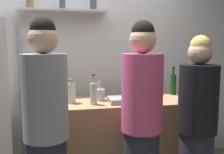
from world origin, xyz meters
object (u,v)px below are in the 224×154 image
at_px(wine_bottle_amber_glass, 47,90).
at_px(wine_bottle_pale_glass, 93,93).
at_px(person_blonde, 197,128).
at_px(utensil_holder, 100,95).
at_px(wine_bottle_green_glass, 173,84).
at_px(baking_pan, 125,100).
at_px(person_grey_hoodie, 46,132).
at_px(water_bottle_plastic, 71,92).
at_px(person_pink_top, 142,125).

bearing_deg(wine_bottle_amber_glass, wine_bottle_pale_glass, -33.90).
height_order(wine_bottle_amber_glass, person_blonde, person_blonde).
bearing_deg(utensil_holder, wine_bottle_green_glass, 9.01).
relative_size(baking_pan, wine_bottle_pale_glass, 1.14).
bearing_deg(person_grey_hoodie, baking_pan, 156.82).
distance_m(wine_bottle_amber_glass, wine_bottle_green_glass, 1.43).
relative_size(wine_bottle_green_glass, person_grey_hoodie, 0.19).
distance_m(utensil_holder, wine_bottle_amber_glass, 0.56).
distance_m(wine_bottle_amber_glass, person_blonde, 1.53).
bearing_deg(water_bottle_plastic, utensil_holder, 11.22).
bearing_deg(person_blonde, wine_bottle_green_glass, -93.95).
bearing_deg(wine_bottle_green_glass, person_pink_top, -129.31).
height_order(baking_pan, person_blonde, person_blonde).
bearing_deg(utensil_holder, person_pink_top, -68.70).
bearing_deg(baking_pan, wine_bottle_amber_glass, 160.52).
bearing_deg(wine_bottle_pale_glass, utensil_holder, 62.45).
relative_size(wine_bottle_green_glass, person_pink_top, 0.19).
bearing_deg(utensil_holder, water_bottle_plastic, -168.78).
bearing_deg(baking_pan, wine_bottle_pale_glass, -175.40).
relative_size(utensil_holder, person_grey_hoodie, 0.13).
height_order(utensil_holder, wine_bottle_pale_glass, wine_bottle_pale_glass).
height_order(baking_pan, person_pink_top, person_pink_top).
height_order(wine_bottle_pale_glass, wine_bottle_green_glass, wine_bottle_green_glass).
xyz_separation_m(baking_pan, wine_bottle_amber_glass, (-0.78, 0.28, 0.09)).
bearing_deg(wine_bottle_green_glass, person_blonde, -99.06).
xyz_separation_m(baking_pan, water_bottle_plastic, (-0.54, 0.09, 0.08)).
xyz_separation_m(wine_bottle_pale_glass, person_pink_top, (0.34, -0.47, -0.20)).
distance_m(utensil_holder, person_pink_top, 0.70).
distance_m(utensil_holder, wine_bottle_green_glass, 0.90).
bearing_deg(person_grey_hoodie, wine_bottle_amber_glass, -146.64).
relative_size(utensil_holder, wine_bottle_amber_glass, 0.75).
height_order(person_pink_top, person_blonde, person_pink_top).
bearing_deg(person_blonde, water_bottle_plastic, -22.73).
height_order(baking_pan, utensil_holder, utensil_holder).
height_order(wine_bottle_pale_glass, person_grey_hoodie, person_grey_hoodie).
bearing_deg(wine_bottle_pale_glass, person_blonde, -27.85).
bearing_deg(person_blonde, wine_bottle_pale_glass, -22.75).
relative_size(wine_bottle_green_glass, person_blonde, 0.20).
distance_m(utensil_holder, water_bottle_plastic, 0.31).
height_order(wine_bottle_pale_glass, person_blonde, person_blonde).
bearing_deg(person_grey_hoodie, wine_bottle_green_glass, 152.07).
xyz_separation_m(wine_bottle_pale_glass, wine_bottle_amber_glass, (-0.45, 0.30, -0.00)).
height_order(baking_pan, person_grey_hoodie, person_grey_hoodie).
bearing_deg(baking_pan, utensil_holder, 148.47).
bearing_deg(wine_bottle_amber_glass, person_blonde, -30.02).
bearing_deg(water_bottle_plastic, person_blonde, -27.84).
relative_size(wine_bottle_pale_glass, person_pink_top, 0.17).
xyz_separation_m(utensil_holder, person_grey_hoodie, (-0.52, -0.68, -0.14)).
xyz_separation_m(wine_bottle_pale_glass, person_blonde, (0.86, -0.45, -0.26)).
distance_m(wine_bottle_pale_glass, water_bottle_plastic, 0.24).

